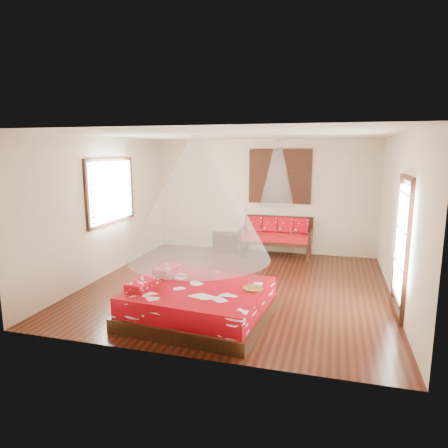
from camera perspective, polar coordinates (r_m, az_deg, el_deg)
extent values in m
cube|color=black|center=(7.65, 1.89, -8.86)|extent=(5.50, 5.50, 0.02)
cube|color=white|center=(7.23, 2.03, 12.74)|extent=(5.50, 5.50, 0.02)
cube|color=beige|center=(8.39, -16.72, 2.34)|extent=(0.02, 5.50, 2.80)
cube|color=beige|center=(7.19, 23.86, 0.58)|extent=(0.02, 5.50, 2.80)
cube|color=beige|center=(9.99, 5.67, 3.98)|extent=(5.50, 0.02, 2.80)
cube|color=beige|center=(4.72, -5.92, -3.38)|extent=(5.50, 0.02, 2.80)
cube|color=black|center=(6.23, -3.48, -12.44)|extent=(2.20, 2.03, 0.20)
cube|color=#9A0410|center=(6.14, -3.51, -10.29)|extent=(2.09, 1.92, 0.30)
cube|color=#9A0410|center=(6.09, -11.56, -8.51)|extent=(0.34, 0.56, 0.14)
cube|color=#9A0410|center=(6.72, -8.02, -6.56)|extent=(0.34, 0.56, 0.14)
cube|color=black|center=(9.53, 2.48, -3.57)|extent=(0.08, 0.08, 0.42)
cube|color=black|center=(9.32, 11.91, -4.12)|extent=(0.08, 0.08, 0.42)
cube|color=black|center=(10.12, 3.28, -2.74)|extent=(0.08, 0.08, 0.42)
cube|color=black|center=(9.92, 12.15, -3.23)|extent=(0.08, 0.08, 0.42)
cube|color=black|center=(9.65, 7.44, -2.43)|extent=(1.68, 0.75, 0.08)
cube|color=maroon|center=(9.63, 7.45, -1.79)|extent=(1.62, 0.69, 0.14)
cube|color=black|center=(9.92, 7.75, -0.38)|extent=(1.68, 0.06, 0.55)
cube|color=black|center=(9.76, 2.79, -1.25)|extent=(0.06, 0.75, 0.30)
cube|color=black|center=(9.54, 12.23, -1.75)|extent=(0.06, 0.75, 0.30)
cube|color=#9A0410|center=(9.88, 4.44, 0.04)|extent=(0.36, 0.19, 0.37)
cube|color=#9A0410|center=(9.81, 6.58, -0.06)|extent=(0.36, 0.19, 0.37)
cube|color=#9A0410|center=(9.77, 8.75, -0.17)|extent=(0.36, 0.19, 0.37)
cube|color=#9A0410|center=(9.73, 10.94, -0.28)|extent=(0.36, 0.19, 0.37)
cube|color=black|center=(10.09, 0.24, -2.79)|extent=(0.72, 0.59, 0.41)
cube|color=black|center=(10.04, 0.25, -1.50)|extent=(0.77, 0.63, 0.05)
cube|color=black|center=(9.85, 8.00, 6.76)|extent=(1.52, 0.06, 1.32)
cube|color=black|center=(9.84, 7.99, 6.76)|extent=(1.35, 0.04, 1.10)
cube|color=black|center=(8.50, -15.88, 4.52)|extent=(0.08, 1.74, 1.34)
cube|color=silver|center=(8.48, -15.65, 4.52)|extent=(0.04, 1.54, 1.10)
cube|color=black|center=(6.67, 24.02, -3.22)|extent=(0.08, 1.02, 2.16)
cube|color=white|center=(6.65, 23.91, -2.37)|extent=(0.03, 0.82, 1.70)
cylinder|color=brown|center=(5.99, 4.17, -9.17)|extent=(0.30, 0.30, 0.03)
cone|color=white|center=(5.78, -3.67, 3.75)|extent=(2.12, 2.12, 1.80)
cone|color=white|center=(9.38, 7.63, 7.20)|extent=(0.78, 0.78, 1.50)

